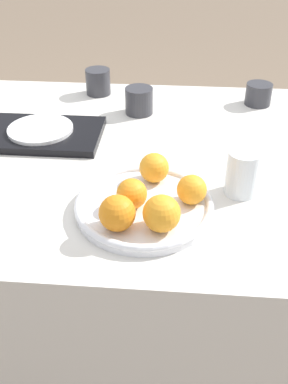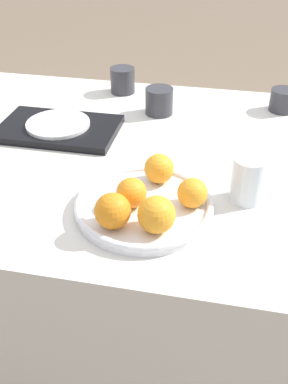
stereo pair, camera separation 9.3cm
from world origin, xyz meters
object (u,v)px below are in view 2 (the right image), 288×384
orange_0 (131,193)px  orange_2 (192,193)px  serving_tray (59,129)px  cup_0 (159,101)px  side_plate (58,124)px  orange_4 (156,215)px  cup_2 (123,80)px  orange_1 (159,169)px  fruit_platter (144,206)px  cup_1 (283,100)px  orange_3 (113,211)px  water_glass (248,180)px

orange_0 → orange_2: size_ratio=1.01×
serving_tray → cup_0: bearing=35.3°
side_plate → cup_0: bearing=35.3°
orange_0 → orange_2: same height
orange_4 → cup_2: 0.75m
orange_1 → side_plate: orange_1 is taller
cup_0 → orange_0: bearing=-86.5°
fruit_platter → orange_2: orange_2 is taller
orange_0 → cup_0: size_ratio=0.77×
fruit_platter → cup_2: bearing=107.8°
orange_4 → fruit_platter: bearing=117.4°
serving_tray → cup_1: 0.68m
side_plate → cup_2: (0.11, 0.32, 0.02)m
orange_3 → orange_4: bearing=3.2°
orange_0 → orange_2: bearing=11.9°
cup_0 → cup_2: 0.20m
fruit_platter → cup_1: size_ratio=3.66×
fruit_platter → orange_2: 0.11m
orange_0 → orange_3: 0.08m
orange_2 → orange_3: 0.17m
fruit_platter → cup_1: cup_1 is taller
orange_0 → cup_2: 0.67m
orange_3 → cup_2: (-0.16, 0.71, -0.01)m
serving_tray → cup_2: 0.34m
cup_1 → fruit_platter: bearing=-117.8°
orange_1 → orange_4: (0.03, -0.17, 0.00)m
fruit_platter → orange_4: (0.04, -0.08, 0.04)m
water_glass → serving_tray: bearing=156.6°
orange_2 → orange_1: bearing=137.2°
orange_4 → cup_1: 0.72m
orange_2 → fruit_platter: bearing=-170.7°
orange_0 → serving_tray: bearing=131.4°
serving_tray → orange_1: bearing=-34.1°
orange_0 → water_glass: water_glass is taller
orange_1 → cup_2: 0.58m
serving_tray → cup_0: (0.25, 0.18, 0.03)m
orange_4 → cup_0: (-0.10, 0.57, -0.02)m
water_glass → cup_0: (-0.26, 0.40, -0.01)m
orange_2 → orange_3: orange_3 is taller
orange_4 → water_glass: water_glass is taller
orange_0 → orange_4: bearing=-46.3°
side_plate → cup_0: cup_0 is taller
orange_4 → side_plate: orange_4 is taller
cup_0 → orange_4: bearing=-80.5°
fruit_platter → orange_4: size_ratio=3.98×
orange_4 → side_plate: (-0.35, 0.39, -0.03)m
orange_2 → orange_4: bearing=-121.8°
orange_2 → cup_2: (-0.30, 0.62, -0.01)m
orange_1 → cup_2: size_ratio=0.82×
cup_0 → cup_1: size_ratio=1.03×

